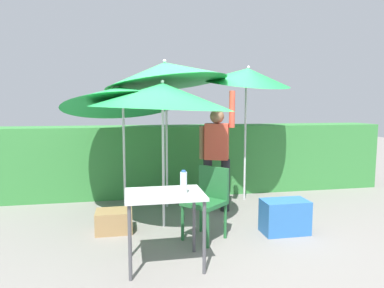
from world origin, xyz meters
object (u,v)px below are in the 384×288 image
Objects in this scene: chair_plastic at (208,198)px; bottle_water at (184,182)px; umbrella_rainbow at (163,96)px; umbrella_orange at (247,76)px; umbrella_yellow at (120,97)px; crate_cardboard at (114,221)px; cooler_box at (285,217)px; person_vendor at (217,152)px; umbrella_navy at (165,73)px; folding_table at (165,202)px.

chair_plastic is 0.90m from bottle_water.
chair_plastic is 3.71× the size of bottle_water.
bottle_water is at bearing -86.45° from umbrella_rainbow.
umbrella_orange reaches higher than bottle_water.
crate_cardboard is at bearing -98.56° from umbrella_yellow.
crate_cardboard is 1.96× the size of bottle_water.
umbrella_yellow is 4.62× the size of crate_cardboard.
cooler_box is at bearing -11.91° from crate_cardboard.
umbrella_rainbow is 1.35m from person_vendor.
person_vendor reaches higher than chair_plastic.
chair_plastic is at bearing -75.68° from umbrella_navy.
person_vendor is 2.01m from folding_table.
person_vendor is at bearing 65.19° from bottle_water.
folding_table reaches higher than crate_cardboard.
umbrella_orange reaches higher than person_vendor.
umbrella_navy is 2.38m from crate_cardboard.
umbrella_rainbow is 0.97m from umbrella_navy.
cooler_box is at bearing 20.39° from folding_table.
umbrella_rainbow is at bearing -48.79° from umbrella_yellow.
umbrella_rainbow is 2.25m from cooler_box.
folding_table is (-0.11, -1.16, -1.11)m from umbrella_rainbow.
umbrella_navy reaches higher than folding_table.
umbrella_yellow is 2.01m from chair_plastic.
umbrella_orange is at bearing 56.21° from chair_plastic.
umbrella_orange is at bearing 53.23° from folding_table.
bottle_water is (0.08, -1.22, -0.90)m from umbrella_rainbow.
umbrella_navy is 2.78m from cooler_box.
umbrella_rainbow is at bearing -145.30° from umbrella_orange.
umbrella_navy is at bearing -171.78° from umbrella_orange.
folding_table reaches higher than cooler_box.
umbrella_yellow reaches higher than person_vendor.
umbrella_yellow is 2.86m from cooler_box.
umbrella_orange is 3.17m from folding_table.
umbrella_rainbow is 0.92× the size of umbrella_yellow.
crate_cardboard is (-1.16, 0.42, -0.37)m from chair_plastic.
umbrella_rainbow is 0.82× the size of umbrella_orange.
umbrella_rainbow is 1.06× the size of person_vendor.
crate_cardboard is 1.54m from bottle_water.
umbrella_yellow is 1.80m from crate_cardboard.
crate_cardboard is (-0.67, -0.09, -1.64)m from umbrella_rainbow.
bottle_water is at bearing -71.21° from umbrella_yellow.
umbrella_rainbow is 0.85m from umbrella_yellow.
umbrella_orange is 3.03m from bottle_water.
chair_plastic is at bearing -19.94° from crate_cardboard.
folding_table is 3.33× the size of bottle_water.
folding_table is at bearing -76.12° from umbrella_yellow.
umbrella_orange is at bearing 8.22° from umbrella_navy.
cooler_box is at bearing -91.65° from umbrella_orange.
umbrella_orange is 1.49m from person_vendor.
umbrella_yellow is at bearing 103.88° from folding_table.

